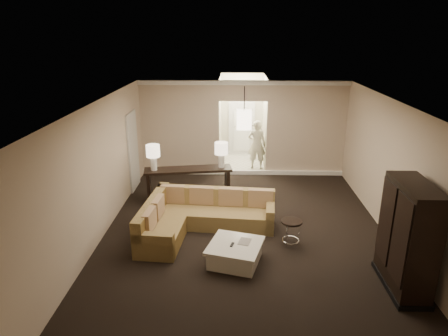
{
  "coord_description": "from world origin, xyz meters",
  "views": [
    {
      "loc": [
        -0.24,
        -7.43,
        4.12
      ],
      "look_at": [
        -0.48,
        1.2,
        1.14
      ],
      "focal_mm": 32.0,
      "sensor_mm": 36.0,
      "label": 1
    }
  ],
  "objects_px": {
    "armoire": "(407,240)",
    "person": "(257,142)",
    "drink_table": "(291,227)",
    "coffee_table": "(235,253)",
    "console_table": "(188,181)",
    "sectional_sofa": "(197,217)"
  },
  "relations": [
    {
      "from": "console_table",
      "to": "person",
      "type": "height_order",
      "value": "person"
    },
    {
      "from": "drink_table",
      "to": "person",
      "type": "relative_size",
      "value": 0.31
    },
    {
      "from": "sectional_sofa",
      "to": "drink_table",
      "type": "bearing_deg",
      "value": -10.95
    },
    {
      "from": "coffee_table",
      "to": "sectional_sofa",
      "type": "bearing_deg",
      "value": 123.25
    },
    {
      "from": "armoire",
      "to": "person",
      "type": "bearing_deg",
      "value": 109.38
    },
    {
      "from": "coffee_table",
      "to": "drink_table",
      "type": "xyz_separation_m",
      "value": [
        1.12,
        0.69,
        0.19
      ]
    },
    {
      "from": "console_table",
      "to": "person",
      "type": "distance_m",
      "value": 3.13
    },
    {
      "from": "coffee_table",
      "to": "person",
      "type": "bearing_deg",
      "value": 83.07
    },
    {
      "from": "sectional_sofa",
      "to": "armoire",
      "type": "relative_size",
      "value": 1.51
    },
    {
      "from": "coffee_table",
      "to": "console_table",
      "type": "height_order",
      "value": "console_table"
    },
    {
      "from": "armoire",
      "to": "drink_table",
      "type": "relative_size",
      "value": 3.51
    },
    {
      "from": "coffee_table",
      "to": "drink_table",
      "type": "relative_size",
      "value": 2.18
    },
    {
      "from": "console_table",
      "to": "drink_table",
      "type": "height_order",
      "value": "console_table"
    },
    {
      "from": "console_table",
      "to": "armoire",
      "type": "relative_size",
      "value": 1.19
    },
    {
      "from": "sectional_sofa",
      "to": "person",
      "type": "height_order",
      "value": "person"
    },
    {
      "from": "sectional_sofa",
      "to": "armoire",
      "type": "bearing_deg",
      "value": -22.93
    },
    {
      "from": "console_table",
      "to": "armoire",
      "type": "bearing_deg",
      "value": -51.11
    },
    {
      "from": "console_table",
      "to": "sectional_sofa",
      "type": "bearing_deg",
      "value": -86.47
    },
    {
      "from": "drink_table",
      "to": "person",
      "type": "xyz_separation_m",
      "value": [
        -0.47,
        4.72,
        0.47
      ]
    },
    {
      "from": "armoire",
      "to": "coffee_table",
      "type": "bearing_deg",
      "value": 166.34
    },
    {
      "from": "sectional_sofa",
      "to": "drink_table",
      "type": "distance_m",
      "value": 2.02
    },
    {
      "from": "coffee_table",
      "to": "person",
      "type": "distance_m",
      "value": 5.49
    }
  ]
}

